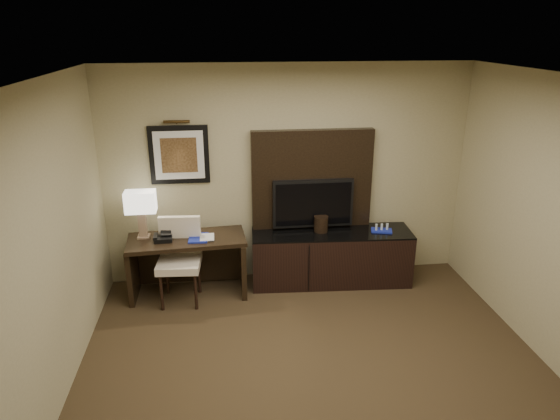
{
  "coord_description": "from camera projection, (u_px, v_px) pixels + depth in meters",
  "views": [
    {
      "loc": [
        -0.8,
        -3.4,
        3.08
      ],
      "look_at": [
        -0.18,
        1.8,
        1.15
      ],
      "focal_mm": 32.0,
      "sensor_mm": 36.0,
      "label": 1
    }
  ],
  "objects": [
    {
      "name": "minibar_tray",
      "position": [
        382.0,
        228.0,
        6.2
      ],
      "size": [
        0.28,
        0.21,
        0.09
      ],
      "primitive_type": null,
      "rotation": [
        0.0,
        0.0,
        -0.26
      ],
      "color": "#1A29AA",
      "rests_on": "credenza"
    },
    {
      "name": "tv",
      "position": [
        313.0,
        203.0,
        6.18
      ],
      "size": [
        1.0,
        0.08,
        0.6
      ],
      "primitive_type": "cube",
      "color": "black",
      "rests_on": "tv_wall_panel"
    },
    {
      "name": "tv_wall_panel",
      "position": [
        312.0,
        182.0,
        6.19
      ],
      "size": [
        1.5,
        0.12,
        1.3
      ],
      "primitive_type": "cube",
      "color": "black",
      "rests_on": "wall_back"
    },
    {
      "name": "desk_chair",
      "position": [
        179.0,
        263.0,
        5.78
      ],
      "size": [
        0.52,
        0.59,
        1.01
      ],
      "primitive_type": null,
      "rotation": [
        0.0,
        0.0,
        -0.07
      ],
      "color": "#EDDFC6",
      "rests_on": "floor"
    },
    {
      "name": "blue_folder",
      "position": [
        199.0,
        238.0,
        5.86
      ],
      "size": [
        0.23,
        0.3,
        0.02
      ],
      "primitive_type": "cube",
      "rotation": [
        0.0,
        0.0,
        -0.05
      ],
      "color": "navy",
      "rests_on": "desk"
    },
    {
      "name": "book",
      "position": [
        199.0,
        230.0,
        5.82
      ],
      "size": [
        0.17,
        0.02,
        0.23
      ],
      "primitive_type": "imported",
      "rotation": [
        0.0,
        0.0,
        0.01
      ],
      "color": "#C0B297",
      "rests_on": "desk"
    },
    {
      "name": "picture_light",
      "position": [
        177.0,
        122.0,
        5.74
      ],
      "size": [
        0.04,
        0.04,
        0.3
      ],
      "primitive_type": "cylinder",
      "color": "#443015",
      "rests_on": "wall_back"
    },
    {
      "name": "artwork",
      "position": [
        179.0,
        155.0,
        5.91
      ],
      "size": [
        0.7,
        0.04,
        0.7
      ],
      "primitive_type": "cube",
      "color": "black",
      "rests_on": "wall_back"
    },
    {
      "name": "floor",
      "position": [
        325.0,
        405.0,
        4.32
      ],
      "size": [
        4.5,
        5.0,
        0.01
      ],
      "primitive_type": "cube",
      "color": "#352718",
      "rests_on": "ground"
    },
    {
      "name": "wall_left",
      "position": [
        25.0,
        281.0,
        3.6
      ],
      "size": [
        0.01,
        5.0,
        2.7
      ],
      "primitive_type": "cube",
      "color": "tan",
      "rests_on": "floor"
    },
    {
      "name": "desk",
      "position": [
        189.0,
        266.0,
        6.01
      ],
      "size": [
        1.41,
        0.69,
        0.74
      ],
      "primitive_type": "cube",
      "rotation": [
        0.0,
        0.0,
        0.07
      ],
      "color": "black",
      "rests_on": "floor"
    },
    {
      "name": "desk_phone",
      "position": [
        163.0,
        237.0,
        5.79
      ],
      "size": [
        0.21,
        0.19,
        0.1
      ],
      "primitive_type": null,
      "rotation": [
        0.0,
        0.0,
        0.03
      ],
      "color": "black",
      "rests_on": "desk"
    },
    {
      "name": "ceiling",
      "position": [
        337.0,
        86.0,
        3.39
      ],
      "size": [
        4.5,
        5.0,
        0.01
      ],
      "primitive_type": "cube",
      "color": "silver",
      "rests_on": "wall_back"
    },
    {
      "name": "ice_bucket",
      "position": [
        321.0,
        224.0,
        6.18
      ],
      "size": [
        0.2,
        0.2,
        0.2
      ],
      "primitive_type": "cylinder",
      "rotation": [
        0.0,
        0.0,
        0.14
      ],
      "color": "black",
      "rests_on": "credenza"
    },
    {
      "name": "wall_back",
      "position": [
        287.0,
        175.0,
        6.18
      ],
      "size": [
        4.5,
        0.01,
        2.7
      ],
      "primitive_type": "cube",
      "color": "tan",
      "rests_on": "floor"
    },
    {
      "name": "credenza",
      "position": [
        331.0,
        257.0,
        6.31
      ],
      "size": [
        2.01,
        0.66,
        0.68
      ],
      "primitive_type": "cube",
      "rotation": [
        0.0,
        0.0,
        -0.06
      ],
      "color": "black",
      "rests_on": "floor"
    },
    {
      "name": "table_lamp",
      "position": [
        142.0,
        214.0,
        5.81
      ],
      "size": [
        0.38,
        0.24,
        0.59
      ],
      "primitive_type": null,
      "rotation": [
        0.0,
        0.0,
        -0.11
      ],
      "color": "#997A5F",
      "rests_on": "desk"
    }
  ]
}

